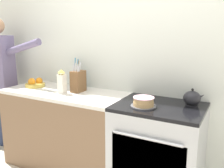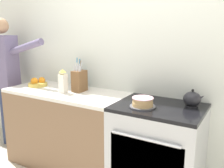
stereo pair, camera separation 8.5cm
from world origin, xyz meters
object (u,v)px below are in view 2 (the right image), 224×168
object	(u,v)px
stove_range	(157,152)
milk_carton	(63,82)
layer_cake	(143,103)
tea_kettle	(192,99)
fruit_bowl	(38,83)
person_baker	(6,72)
utensil_crock	(78,81)
knife_block	(79,81)

from	to	relation	value
stove_range	milk_carton	world-z (taller)	milk_carton
stove_range	layer_cake	distance (m)	0.50
tea_kettle	fruit_bowl	size ratio (longest dim) A/B	0.84
person_baker	milk_carton	bearing A→B (deg)	-2.90
layer_cake	utensil_crock	size ratio (longest dim) A/B	0.66
milk_carton	person_baker	xyz separation A→B (m)	(-1.04, 0.09, -0.00)
tea_kettle	person_baker	xyz separation A→B (m)	(-2.32, -0.12, 0.06)
stove_range	fruit_bowl	size ratio (longest dim) A/B	3.98
milk_carton	stove_range	bearing A→B (deg)	3.97
fruit_bowl	knife_block	bearing A→B (deg)	4.11
tea_kettle	fruit_bowl	distance (m)	1.76
tea_kettle	fruit_bowl	world-z (taller)	tea_kettle
tea_kettle	person_baker	bearing A→B (deg)	-176.98
fruit_bowl	milk_carton	world-z (taller)	milk_carton
fruit_bowl	person_baker	xyz separation A→B (m)	(-0.56, -0.01, 0.09)
utensil_crock	tea_kettle	bearing A→B (deg)	-2.67
layer_cake	fruit_bowl	bearing A→B (deg)	174.65
knife_block	utensil_crock	size ratio (longest dim) A/B	0.94
utensil_crock	milk_carton	size ratio (longest dim) A/B	1.35
stove_range	knife_block	xyz separation A→B (m)	(-0.92, 0.07, 0.56)
tea_kettle	utensil_crock	size ratio (longest dim) A/B	0.54
tea_kettle	knife_block	xyz separation A→B (m)	(-1.17, -0.07, 0.05)
tea_kettle	knife_block	distance (m)	1.18
milk_carton	person_baker	distance (m)	1.04
person_baker	layer_cake	bearing A→B (deg)	-1.47
knife_block	utensil_crock	distance (m)	0.18
utensil_crock	person_baker	size ratio (longest dim) A/B	0.20
knife_block	utensil_crock	xyz separation A→B (m)	(-0.12, 0.13, -0.03)
utensil_crock	milk_carton	bearing A→B (deg)	-86.88
knife_block	milk_carton	distance (m)	0.18
milk_carton	tea_kettle	bearing A→B (deg)	9.49
layer_cake	utensil_crock	distance (m)	0.98
layer_cake	fruit_bowl	world-z (taller)	fruit_bowl
fruit_bowl	stove_range	bearing A→B (deg)	-1.08
stove_range	tea_kettle	world-z (taller)	tea_kettle
fruit_bowl	person_baker	distance (m)	0.57
utensil_crock	person_baker	distance (m)	1.04
layer_cake	knife_block	world-z (taller)	knife_block
knife_block	person_baker	bearing A→B (deg)	-177.46
stove_range	knife_block	world-z (taller)	knife_block
stove_range	utensil_crock	bearing A→B (deg)	169.04
stove_range	utensil_crock	size ratio (longest dim) A/B	2.59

